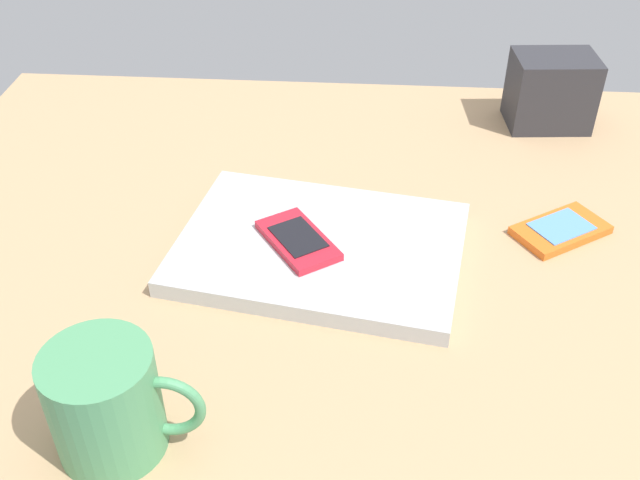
% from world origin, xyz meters
% --- Properties ---
extents(desk_surface, '(1.20, 0.80, 0.03)m').
position_xyz_m(desk_surface, '(0.00, 0.00, 0.01)').
color(desk_surface, tan).
rests_on(desk_surface, ground).
extents(laptop_closed, '(0.33, 0.27, 0.02)m').
position_xyz_m(laptop_closed, '(-0.09, -0.03, 0.04)').
color(laptop_closed, '#B7BABC').
rests_on(laptop_closed, desk_surface).
extents(cell_phone_on_laptop, '(0.10, 0.11, 0.01)m').
position_xyz_m(cell_phone_on_laptop, '(-0.12, -0.04, 0.05)').
color(cell_phone_on_laptop, red).
rests_on(cell_phone_on_laptop, laptop_closed).
extents(cell_phone_on_desk, '(0.12, 0.11, 0.01)m').
position_xyz_m(cell_phone_on_desk, '(0.18, 0.03, 0.04)').
color(cell_phone_on_desk, orange).
rests_on(cell_phone_on_desk, desk_surface).
extents(coffee_mug, '(0.12, 0.09, 0.10)m').
position_xyz_m(coffee_mug, '(-0.24, -0.29, 0.08)').
color(coffee_mug, '#4C9360').
rests_on(coffee_mug, desk_surface).
extents(desk_organizer, '(0.12, 0.09, 0.10)m').
position_xyz_m(desk_organizer, '(0.20, 0.29, 0.08)').
color(desk_organizer, '#2D2D33').
rests_on(desk_organizer, desk_surface).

